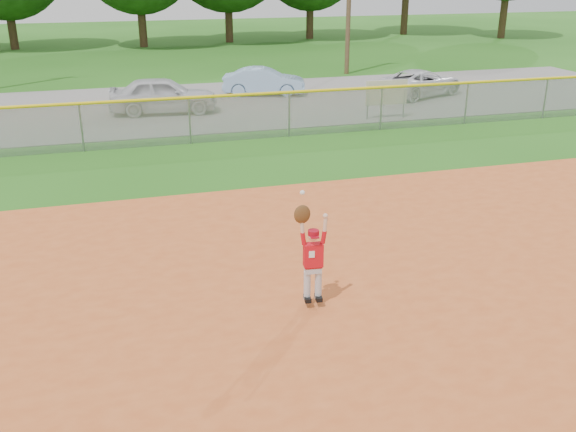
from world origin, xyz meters
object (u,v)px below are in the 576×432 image
object	(u,v)px
car_white_a	(163,95)
car_blue	(264,81)
car_white_b	(421,83)
sponsor_sign	(386,94)
ballplayer	(312,254)

from	to	relation	value
car_white_a	car_blue	bearing A→B (deg)	-55.67
car_white_a	car_white_b	xyz separation A→B (m)	(11.22, 0.40, -0.13)
sponsor_sign	car_white_a	bearing A→B (deg)	157.45
car_white_b	sponsor_sign	size ratio (longest dim) A/B	2.51
car_blue	sponsor_sign	distance (m)	6.65
sponsor_sign	ballplayer	world-z (taller)	ballplayer
car_white_a	ballplayer	bearing A→B (deg)	-171.12
sponsor_sign	car_blue	bearing A→B (deg)	119.25
car_white_a	car_white_b	distance (m)	11.22
car_white_a	car_white_b	world-z (taller)	car_white_a
car_white_a	ballplayer	distance (m)	16.08
car_white_a	ballplayer	world-z (taller)	ballplayer
ballplayer	car_white_b	bearing A→B (deg)	57.69
car_white_b	sponsor_sign	xyz separation A→B (m)	(-3.31, -3.68, 0.36)
car_white_b	ballplayer	world-z (taller)	ballplayer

